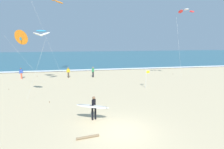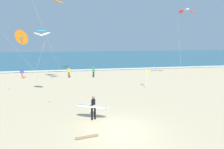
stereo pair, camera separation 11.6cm
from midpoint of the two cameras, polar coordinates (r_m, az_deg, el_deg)
The scene contains 13 objects.
ground_plane at distance 11.77m, azimuth 3.22°, elevation -17.36°, with size 160.00×160.00×0.00m, color #D1BA8E.
ocean_water at distance 64.24m, azimuth -7.98°, elevation 5.56°, with size 160.00×60.00×0.08m, color #2D6075.
shoreline_foam at distance 34.77m, azimuth -6.00°, elevation 1.51°, with size 160.00×1.44×0.01m, color white.
surfer_lead at distance 12.84m, azimuth -5.78°, elevation -9.83°, with size 2.34×1.28×1.71m.
kite_delta_amber_near at distance 18.14m, azimuth -26.11°, elevation 10.35°, with size 2.85×1.47×6.45m.
kite_arc_cobalt_mid at distance 24.58m, azimuth -20.91°, elevation 11.95°, with size 4.86×3.76×6.77m.
kite_arc_ivory_far at distance 27.48m, azimuth 22.43°, elevation 17.85°, with size 2.19×4.93×9.68m.
kite_arc_scarlet_high at distance 29.85m, azimuth -16.29°, elevation 21.41°, with size 4.50×2.81×11.73m.
bystander_yellow_top at distance 28.15m, azimuth -13.20°, elevation 0.66°, with size 0.50×0.22×1.59m.
bystander_blue_top at distance 29.82m, azimuth -26.16°, elevation 0.40°, with size 0.44×0.32×1.59m.
bystander_green_top at distance 27.89m, azimuth -5.66°, elevation 0.80°, with size 0.38×0.37×1.59m.
lifeguard_flag at distance 21.78m, azimuth 10.92°, elevation -0.88°, with size 0.45×0.05×2.10m.
driftwood_log at distance 11.15m, azimuth -7.50°, elevation -18.71°, with size 0.14×0.14×1.33m, color #846B4C.
Camera 2 is at (-2.40, -10.12, 5.51)m, focal length 29.33 mm.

